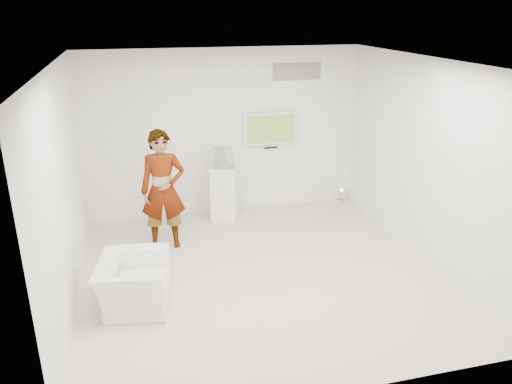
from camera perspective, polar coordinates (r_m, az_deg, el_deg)
room at (r=6.73m, az=0.35°, el=1.81°), size 5.01×5.01×3.00m
tv at (r=9.20m, az=1.62°, el=7.27°), size 1.00×0.08×0.60m
logo_decal at (r=9.21m, az=4.69°, el=13.54°), size 0.90×0.02×0.30m
person at (r=7.92m, az=-10.58°, el=0.20°), size 0.73×0.51×1.91m
armchair at (r=6.69m, az=-13.83°, el=-10.04°), size 1.01×1.12×0.64m
pedestal at (r=9.02m, az=-3.70°, el=-0.07°), size 0.60×0.60×0.98m
floor_uplight at (r=10.03m, az=9.75°, el=-0.41°), size 0.17×0.17×0.25m
vitrine at (r=8.81m, az=-3.79°, el=3.93°), size 0.35×0.35×0.33m
console at (r=8.83m, az=-3.78°, el=3.54°), size 0.11×0.15×0.20m
wii_remote at (r=7.84m, az=-9.11°, el=5.94°), size 0.10×0.14×0.04m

